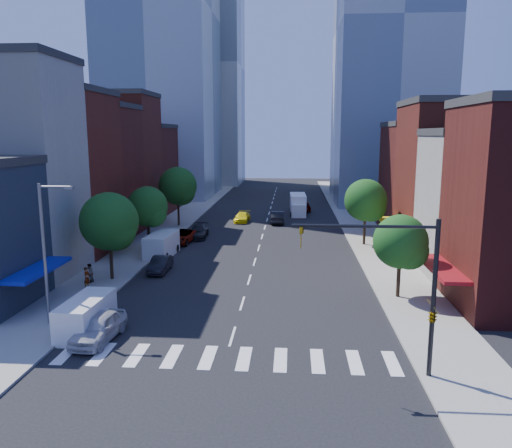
{
  "coord_description": "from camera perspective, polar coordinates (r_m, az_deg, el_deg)",
  "views": [
    {
      "loc": [
        3.5,
        -28.45,
        12.14
      ],
      "look_at": [
        0.65,
        10.89,
        5.0
      ],
      "focal_mm": 35.0,
      "sensor_mm": 36.0,
      "label": 1
    }
  ],
  "objects": [
    {
      "name": "pedestrian_near",
      "position": [
        41.48,
        -18.76,
        -5.86
      ],
      "size": [
        0.51,
        0.69,
        1.72
      ],
      "primitive_type": "imported",
      "rotation": [
        0.0,
        0.0,
        1.4
      ],
      "color": "#999999",
      "rests_on": "sidewalk_left"
    },
    {
      "name": "tree_left_mid",
      "position": [
        53.06,
        -12.15,
        1.78
      ],
      "size": [
        4.2,
        4.2,
        6.65
      ],
      "color": "black",
      "rests_on": "sidewalk_left"
    },
    {
      "name": "parked_car_second",
      "position": [
        45.33,
        -10.89,
        -4.56
      ],
      "size": [
        1.49,
        4.18,
        1.37
      ],
      "primitive_type": "imported",
      "rotation": [
        0.0,
        0.0,
        0.01
      ],
      "color": "black",
      "rests_on": "ground"
    },
    {
      "name": "bldg_left_2",
      "position": [
        54.89,
        -22.47,
        5.16
      ],
      "size": [
        12.0,
        9.0,
        16.0
      ],
      "primitive_type": "cube",
      "color": "#5A1E15",
      "rests_on": "ground"
    },
    {
      "name": "bldg_left_5",
      "position": [
        79.53,
        -13.88,
        5.9
      ],
      "size": [
        12.0,
        10.0,
        13.0
      ],
      "primitive_type": "cube",
      "color": "#4B1412",
      "rests_on": "ground"
    },
    {
      "name": "cargo_van_near",
      "position": [
        32.98,
        -18.93,
        -9.94
      ],
      "size": [
        2.19,
        5.1,
        2.15
      ],
      "rotation": [
        0.0,
        0.0,
        -0.03
      ],
      "color": "silver",
      "rests_on": "ground"
    },
    {
      "name": "tower_far_w",
      "position": [
        126.31,
        -5.96,
        17.42
      ],
      "size": [
        18.0,
        18.0,
        56.0
      ],
      "primitive_type": "cube",
      "color": "#9EA5AD",
      "rests_on": "ground"
    },
    {
      "name": "parked_car_front",
      "position": [
        31.65,
        -17.54,
        -11.19
      ],
      "size": [
        2.35,
        4.97,
        1.64
      ],
      "primitive_type": "imported",
      "rotation": [
        0.0,
        0.0,
        -0.09
      ],
      "color": "#B9B9BE",
      "rests_on": "ground"
    },
    {
      "name": "sidewalk_right",
      "position": [
        70.08,
        11.46,
        0.14
      ],
      "size": [
        5.0,
        120.0,
        0.15
      ],
      "primitive_type": "cube",
      "color": "gray",
      "rests_on": "ground"
    },
    {
      "name": "pedestrian_far",
      "position": [
        43.02,
        -18.51,
        -5.37
      ],
      "size": [
        0.74,
        0.88,
        1.59
      ],
      "primitive_type": "imported",
      "rotation": [
        0.0,
        0.0,
        -1.77
      ],
      "color": "#999999",
      "rests_on": "sidewalk_left"
    },
    {
      "name": "traffic_car_far",
      "position": [
        79.89,
        5.49,
        2.05
      ],
      "size": [
        2.33,
        4.8,
        1.58
      ],
      "primitive_type": "imported",
      "rotation": [
        0.0,
        0.0,
        3.25
      ],
      "color": "#999999",
      "rests_on": "ground"
    },
    {
      "name": "tower_ne",
      "position": [
        93.66,
        15.24,
        20.91
      ],
      "size": [
        18.0,
        20.0,
        60.0
      ],
      "primitive_type": "cube",
      "color": "#9EA5AD",
      "rests_on": "ground"
    },
    {
      "name": "bldg_right_1",
      "position": [
        47.24,
        25.86,
        1.76
      ],
      "size": [
        12.0,
        8.0,
        12.0
      ],
      "primitive_type": "cube",
      "color": "silver",
      "rests_on": "ground"
    },
    {
      "name": "taxi",
      "position": [
        69.78,
        -1.58,
        0.79
      ],
      "size": [
        2.2,
        4.71,
        1.33
      ],
      "primitive_type": "imported",
      "rotation": [
        0.0,
        0.0,
        -0.07
      ],
      "color": "#FFEA0D",
      "rests_on": "ground"
    },
    {
      "name": "bldg_right_2",
      "position": [
        55.48,
        22.6,
        4.68
      ],
      "size": [
        12.0,
        10.0,
        15.0
      ],
      "primitive_type": "cube",
      "color": "#5A1E15",
      "rests_on": "ground"
    },
    {
      "name": "tower_nw",
      "position": [
        104.23,
        -10.98,
        22.75
      ],
      "size": [
        20.0,
        22.0,
        70.0
      ],
      "primitive_type": "cube",
      "color": "#8C99A8",
      "rests_on": "ground"
    },
    {
      "name": "traffic_signal",
      "position": [
        26.05,
        18.44,
        -8.13
      ],
      "size": [
        7.24,
        2.24,
        8.0
      ],
      "color": "black",
      "rests_on": "sidewalk_right"
    },
    {
      "name": "bldg_left_1",
      "position": [
        47.39,
        -27.12,
        5.34
      ],
      "size": [
        12.0,
        8.0,
        18.0
      ],
      "primitive_type": "cube",
      "color": "silver",
      "rests_on": "ground"
    },
    {
      "name": "tree_left_far",
      "position": [
        66.43,
        -8.81,
        4.15
      ],
      "size": [
        5.0,
        5.0,
        7.75
      ],
      "color": "black",
      "rests_on": "sidewalk_left"
    },
    {
      "name": "traffic_car_oncoming",
      "position": [
        68.77,
        2.45,
        0.78
      ],
      "size": [
        1.89,
        5.07,
        1.65
      ],
      "primitive_type": "imported",
      "rotation": [
        0.0,
        0.0,
        3.17
      ],
      "color": "black",
      "rests_on": "ground"
    },
    {
      "name": "parked_car_third",
      "position": [
        56.77,
        -8.57,
        -1.43
      ],
      "size": [
        3.09,
        5.62,
        1.49
      ],
      "primitive_type": "imported",
      "rotation": [
        0.0,
        0.0,
        -0.12
      ],
      "color": "#999999",
      "rests_on": "ground"
    },
    {
      "name": "bldg_left_3",
      "position": [
        62.63,
        -18.98,
        5.46
      ],
      "size": [
        12.0,
        8.0,
        15.0
      ],
      "primitive_type": "cube",
      "color": "#4B1412",
      "rests_on": "ground"
    },
    {
      "name": "sidewalk_left",
      "position": [
        71.32,
        -8.88,
        0.4
      ],
      "size": [
        5.0,
        120.0,
        0.15
      ],
      "primitive_type": "cube",
      "color": "gray",
      "rests_on": "ground"
    },
    {
      "name": "tree_right_far",
      "position": [
        55.46,
        12.58,
        2.48
      ],
      "size": [
        4.6,
        4.6,
        7.2
      ],
      "color": "black",
      "rests_on": "sidewalk_right"
    },
    {
      "name": "cargo_van_far",
      "position": [
        50.9,
        -10.77,
        -2.39
      ],
      "size": [
        2.49,
        5.58,
        2.33
      ],
      "rotation": [
        0.0,
        0.0,
        -0.05
      ],
      "color": "white",
      "rests_on": "ground"
    },
    {
      "name": "crosswalk",
      "position": [
        28.41,
        -3.45,
        -15.04
      ],
      "size": [
        19.0,
        3.0,
        0.01
      ],
      "primitive_type": "cube",
      "color": "silver",
      "rests_on": "ground"
    },
    {
      "name": "ground",
      "position": [
        31.13,
        -2.71,
        -12.71
      ],
      "size": [
        220.0,
        220.0,
        0.0
      ],
      "primitive_type": "plane",
      "color": "black",
      "rests_on": "ground"
    },
    {
      "name": "tree_left_near",
      "position": [
        42.7,
        -16.27,
        0.04
      ],
      "size": [
        4.8,
        4.8,
        7.3
      ],
      "color": "black",
      "rests_on": "sidewalk_left"
    },
    {
      "name": "bldg_left_4",
      "position": [
        70.45,
        -16.33,
        6.89
      ],
      "size": [
        12.0,
        9.0,
        17.0
      ],
      "primitive_type": "cube",
      "color": "#5A1E15",
      "rests_on": "ground"
    },
    {
      "name": "parked_car_rear",
      "position": [
        59.47,
        -6.59,
        -0.86
      ],
      "size": [
        2.35,
        5.18,
        1.47
      ],
      "primitive_type": "imported",
      "rotation": [
        0.0,
        0.0,
        0.06
      ],
      "color": "black",
      "rests_on": "ground"
    },
    {
      "name": "tower_far_e",
      "position": [
        118.6,
        15.27,
        23.51
      ],
      "size": [
        22.0,
        22.0,
        80.0
      ],
      "primitive_type": "cube",
      "color": "#8C99A8",
      "rests_on": "ground"
    },
    {
      "name": "bldg_right_3",
      "position": [
        65.1,
        19.79,
        4.69
      ],
      "size": [
        12.0,
        10.0,
        13.0
      ],
      "primitive_type": "cube",
      "color": "#4B1412",
      "rests_on": "ground"
    },
    {
      "name": "box_truck",
      "position": [
        76.13,
        4.82,
        2.16
      ],
      "size": [
        2.54,
        7.69,
        3.07
      ],
      "rotation": [
        0.0,
        0.0,
        0.03
      ],
      "color": "white",
      "rests_on": "ground"
    },
    {
      "name": "tree_right_near",
      "position": [
        38.11,
        16.41,
        -2.2
      ],
      "size": [
        4.0,
        4.0,
        6.2
      ],
      "color": "black",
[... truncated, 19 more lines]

